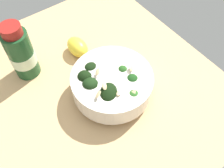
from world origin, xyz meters
TOP-DOWN VIEW (x-y plane):
  - ground_plane at (0.00, 0.00)cm, footprint 66.30×66.30cm
  - bowl_of_broccoli at (5.30, -5.25)cm, footprint 18.81×18.81cm
  - lemon_wedge at (5.92, 11.07)cm, footprint 4.95×7.25cm
  - bottle_tall at (-7.96, 13.19)cm, footprint 6.25×6.25cm

SIDE VIEW (x-z plane):
  - ground_plane at x=0.00cm, z-range -3.74..0.00cm
  - lemon_wedge at x=5.92cm, z-range 0.00..4.58cm
  - bowl_of_broccoli at x=5.30cm, z-range 0.06..8.86cm
  - bottle_tall at x=-7.96cm, z-range -0.78..14.70cm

